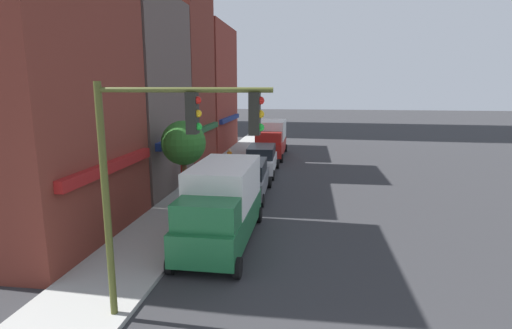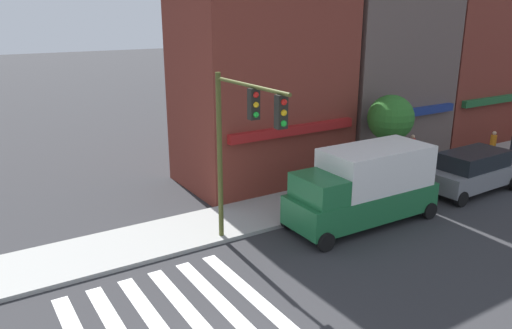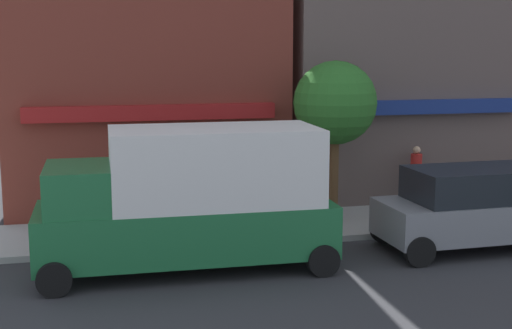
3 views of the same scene
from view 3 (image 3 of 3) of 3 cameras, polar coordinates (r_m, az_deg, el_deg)
box_truck_green at (r=15.09m, az=-5.29°, el=-2.59°), size 6.23×2.42×3.04m
suv_grey at (r=17.46m, az=17.41°, el=-3.20°), size 4.75×2.12×1.94m
pedestrian_red_jacket at (r=20.81m, az=12.66°, el=-0.87°), size 0.32×0.32×1.77m
street_tree at (r=18.55m, az=6.35°, el=4.86°), size 2.16×2.16×4.21m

